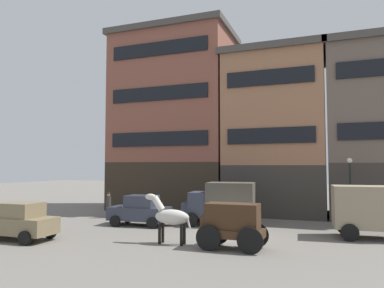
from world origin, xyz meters
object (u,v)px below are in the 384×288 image
object	(u,v)px
delivery_truck_far	(221,202)
sedan_light	(19,221)
sedan_dark	(140,210)
cargo_wagon	(232,222)
draft_horse	(170,216)
delivery_truck_near	(375,210)
streetlamp_curbside	(350,182)
pedestrian_officer	(108,204)

from	to	relation	value
delivery_truck_far	sedan_light	world-z (taller)	delivery_truck_far
sedan_light	delivery_truck_far	bearing A→B (deg)	43.45
sedan_dark	delivery_truck_far	bearing A→B (deg)	19.59
cargo_wagon	delivery_truck_far	distance (m)	6.25
draft_horse	sedan_light	xyz separation A→B (m)	(-7.27, -1.80, -0.36)
delivery_truck_near	streetlamp_curbside	xyz separation A→B (m)	(-0.92, 3.91, 1.25)
draft_horse	delivery_truck_near	distance (m)	10.23
pedestrian_officer	streetlamp_curbside	world-z (taller)	streetlamp_curbside
cargo_wagon	delivery_truck_far	xyz separation A→B (m)	(-2.13, 5.87, 0.28)
delivery_truck_near	delivery_truck_far	world-z (taller)	same
streetlamp_curbside	pedestrian_officer	bearing A→B (deg)	-171.85
pedestrian_officer	cargo_wagon	bearing A→B (deg)	-30.98
sedan_dark	streetlamp_curbside	size ratio (longest dim) A/B	0.92
draft_horse	delivery_truck_far	bearing A→B (deg)	82.05
delivery_truck_near	draft_horse	bearing A→B (deg)	-153.17
cargo_wagon	streetlamp_curbside	world-z (taller)	streetlamp_curbside
delivery_truck_far	streetlamp_curbside	xyz separation A→B (m)	(7.39, 2.66, 1.25)
sedan_dark	sedan_light	distance (m)	6.89
cargo_wagon	draft_horse	world-z (taller)	draft_horse
sedan_dark	pedestrian_officer	world-z (taller)	sedan_dark
cargo_wagon	streetlamp_curbside	xyz separation A→B (m)	(5.26, 8.53, 1.52)
sedan_light	streetlamp_curbside	bearing A→B (deg)	33.70
pedestrian_officer	streetlamp_curbside	distance (m)	15.96
cargo_wagon	pedestrian_officer	distance (m)	12.19
draft_horse	sedan_light	world-z (taller)	draft_horse
draft_horse	pedestrian_officer	distance (m)	9.79
cargo_wagon	draft_horse	xyz separation A→B (m)	(-2.95, 0.00, 0.12)
delivery_truck_far	sedan_dark	distance (m)	5.01
pedestrian_officer	sedan_dark	bearing A→B (deg)	-29.85
delivery_truck_near	sedan_light	world-z (taller)	delivery_truck_near
delivery_truck_near	streetlamp_curbside	distance (m)	4.20
sedan_light	pedestrian_officer	xyz separation A→B (m)	(-0.23, 8.08, 0.07)
streetlamp_curbside	delivery_truck_far	bearing A→B (deg)	-160.20
delivery_truck_near	sedan_dark	distance (m)	13.03
delivery_truck_far	sedan_dark	bearing A→B (deg)	-160.41
delivery_truck_far	draft_horse	bearing A→B (deg)	-97.95
delivery_truck_far	sedan_light	size ratio (longest dim) A/B	1.20
delivery_truck_near	sedan_light	bearing A→B (deg)	-158.63
sedan_dark	pedestrian_officer	size ratio (longest dim) A/B	2.11
pedestrian_officer	delivery_truck_far	bearing A→B (deg)	-2.82
cargo_wagon	sedan_light	bearing A→B (deg)	-170.00
cargo_wagon	delivery_truck_far	world-z (taller)	delivery_truck_far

